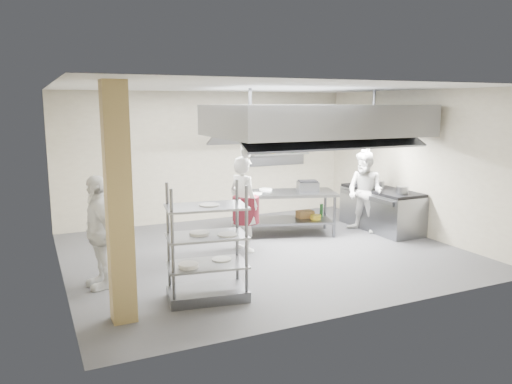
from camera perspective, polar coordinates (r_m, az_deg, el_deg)
name	(u,v)px	position (r m, az deg, el deg)	size (l,w,h in m)	color
floor	(264,252)	(9.33, 0.94, -6.88)	(7.00, 7.00, 0.00)	#2D2D2F
ceiling	(265,87)	(8.93, 0.99, 11.86)	(7.00, 7.00, 0.00)	silver
wall_back	(209,157)	(11.77, -5.41, 4.06)	(7.00, 7.00, 0.00)	#A29881
wall_left	(57,185)	(8.14, -21.82, 0.73)	(6.00, 6.00, 0.00)	#A29881
wall_right	(415,163)	(10.98, 17.67, 3.21)	(6.00, 6.00, 0.00)	#A29881
column	(119,204)	(6.34, -15.42, -1.39)	(0.30, 0.30, 3.00)	tan
exhaust_hood	(315,120)	(9.91, 6.81, 8.14)	(4.00, 2.50, 0.60)	gray
hood_strip_a	(274,138)	(9.49, 2.11, 6.19)	(1.60, 0.12, 0.04)	white
hood_strip_b	(353,136)	(10.42, 11.02, 6.35)	(1.60, 0.12, 0.04)	white
wall_shelf	(280,154)	(12.33, 2.77, 4.37)	(1.50, 0.28, 0.04)	gray
island	(284,213)	(10.49, 3.18, -2.43)	(2.14, 0.89, 0.91)	slate
island_worktop	(284,193)	(10.41, 3.21, -0.14)	(2.14, 0.89, 0.06)	gray
island_undershelf	(284,220)	(10.52, 3.18, -3.25)	(1.97, 0.80, 0.04)	slate
pass_rack	(207,242)	(6.98, -5.64, -5.75)	(1.10, 0.64, 1.65)	slate
cooking_range	(381,210)	(11.26, 14.09, -2.04)	(0.80, 2.00, 0.84)	slate
range_top	(382,190)	(11.17, 14.18, 0.22)	(0.78, 1.96, 0.06)	black
chef_head	(243,204)	(9.23, -1.45, -1.37)	(0.65, 0.43, 1.78)	silver
chef_line	(365,192)	(10.85, 12.36, -0.02)	(0.84, 0.66, 1.73)	silver
chef_plating	(98,232)	(7.76, -17.58, -4.36)	(1.00, 0.41, 1.70)	silver
griddle	(308,187)	(10.47, 5.94, 0.62)	(0.42, 0.33, 0.21)	slate
wicker_basket	(305,214)	(10.71, 5.63, -2.53)	(0.34, 0.23, 0.15)	olive
stockpot	(379,185)	(11.19, 13.84, 0.83)	(0.24, 0.24, 0.17)	gray
plate_stack	(207,263)	(7.06, -5.60, -8.04)	(0.28, 0.28, 0.05)	white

